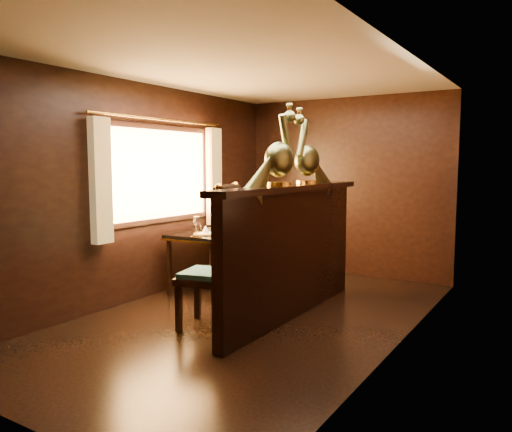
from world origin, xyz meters
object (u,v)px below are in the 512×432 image
object	(u,v)px
dining_table	(216,236)
peacock_left	(279,144)
chair_left	(220,253)
peacock_right	(307,147)
chair_right	(278,245)

from	to	relation	value
dining_table	peacock_left	world-z (taller)	peacock_left
dining_table	chair_left	world-z (taller)	chair_left
chair_left	peacock_left	size ratio (longest dim) A/B	1.74
chair_left	peacock_right	distance (m)	1.50
chair_left	dining_table	bearing A→B (deg)	114.78
chair_right	peacock_left	xyz separation A→B (m)	(0.31, -0.52, 1.08)
chair_left	peacock_left	distance (m)	1.19
dining_table	chair_right	bearing A→B (deg)	-18.97
chair_left	chair_right	bearing A→B (deg)	70.78
dining_table	chair_right	size ratio (longest dim) A/B	0.97
peacock_right	peacock_left	bearing A→B (deg)	-90.00
chair_left	chair_right	world-z (taller)	chair_left
chair_right	peacock_right	world-z (taller)	peacock_right
chair_right	chair_left	bearing A→B (deg)	-101.76
chair_right	peacock_right	bearing A→B (deg)	8.81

